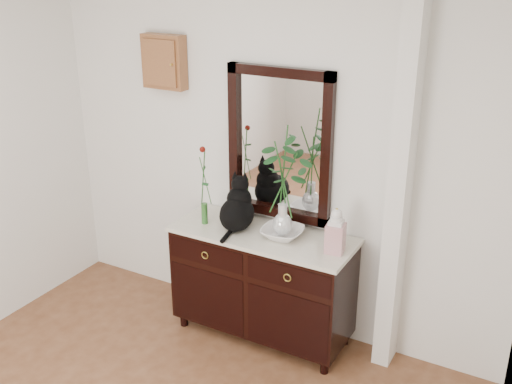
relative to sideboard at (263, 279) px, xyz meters
The scene contains 10 objects.
wall_back 0.92m from the sideboard, 111.80° to the left, with size 3.60×0.04×2.70m, color white.
pilaster 1.27m from the sideboard, 10.70° to the left, with size 0.12×0.20×2.70m, color white.
sideboard is the anchor object (origin of this frame).
wall_mirror 0.99m from the sideboard, 90.00° to the left, with size 0.80×0.06×1.10m.
key_cabinet 1.77m from the sideboard, 167.54° to the left, with size 0.35×0.10×0.40m, color brown.
cat 0.61m from the sideboard, behind, with size 0.28×0.34×0.39m, color black, non-canonical shape.
lotus_bowl 0.44m from the sideboard, ahead, with size 0.29×0.29×0.07m, color silver.
vase_branches 0.82m from the sideboard, ahead, with size 0.39×0.39×0.81m, color silver, non-canonical shape.
bud_vase_rose 0.82m from the sideboard, behind, with size 0.07×0.07×0.61m, color #2F6A2A, non-canonical shape.
ginger_jar 0.77m from the sideboard, ahead, with size 0.12×0.12×0.32m, color white, non-canonical shape.
Camera 1 is at (1.91, -1.65, 2.70)m, focal length 42.00 mm.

